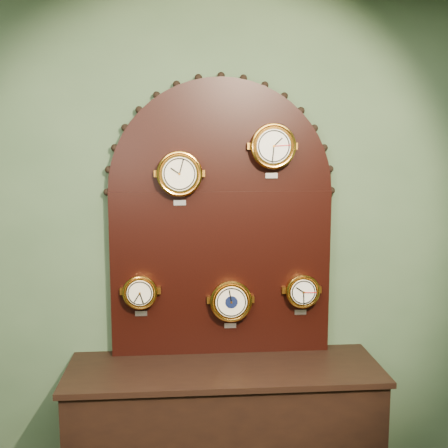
{
  "coord_description": "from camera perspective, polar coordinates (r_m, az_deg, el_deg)",
  "views": [
    {
      "loc": [
        -0.22,
        -0.52,
        1.98
      ],
      "look_at": [
        0.0,
        2.25,
        1.58
      ],
      "focal_mm": 44.51,
      "sensor_mm": 36.0,
      "label": 1
    }
  ],
  "objects": [
    {
      "name": "wall_back",
      "position": [
        3.09,
        -0.37,
        -2.66
      ],
      "size": [
        4.0,
        0.0,
        4.0
      ],
      "primitive_type": "plane",
      "rotation": [
        1.57,
        0.0,
        0.0
      ],
      "color": "#415B3E",
      "rests_on": "ground"
    },
    {
      "name": "shop_counter",
      "position": [
        3.18,
        0.03,
        -21.61
      ],
      "size": [
        1.6,
        0.5,
        0.8
      ],
      "primitive_type": "cube",
      "color": "black",
      "rests_on": "ground_plane"
    },
    {
      "name": "display_board",
      "position": [
        3.0,
        -0.3,
        1.4
      ],
      "size": [
        1.26,
        0.06,
        1.53
      ],
      "color": "black",
      "rests_on": "shop_counter"
    },
    {
      "name": "roman_clock",
      "position": [
        2.91,
        -4.6,
        5.17
      ],
      "size": [
        0.24,
        0.08,
        0.29
      ],
      "color": "orange",
      "rests_on": "display_board"
    },
    {
      "name": "arabic_clock",
      "position": [
        2.95,
        5.04,
        7.97
      ],
      "size": [
        0.24,
        0.08,
        0.29
      ],
      "color": "orange",
      "rests_on": "display_board"
    },
    {
      "name": "hygrometer",
      "position": [
        3.02,
        -8.6,
        -6.89
      ],
      "size": [
        0.18,
        0.08,
        0.24
      ],
      "color": "orange",
      "rests_on": "display_board"
    },
    {
      "name": "barometer",
      "position": [
        3.04,
        0.71,
        -7.87
      ],
      "size": [
        0.23,
        0.08,
        0.28
      ],
      "color": "orange",
      "rests_on": "display_board"
    },
    {
      "name": "tide_clock",
      "position": [
        3.08,
        8.03,
        -6.8
      ],
      "size": [
        0.19,
        0.08,
        0.24
      ],
      "color": "orange",
      "rests_on": "display_board"
    }
  ]
}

